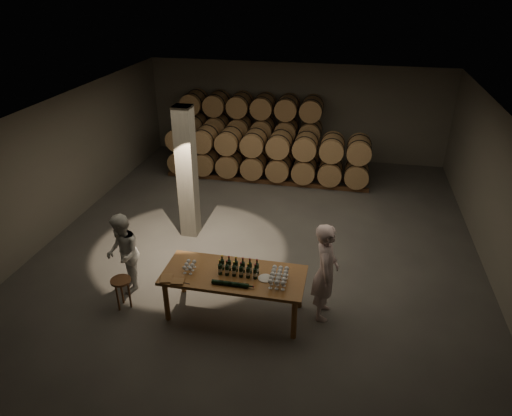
% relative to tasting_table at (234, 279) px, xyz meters
% --- Properties ---
extents(room, '(12.00, 12.00, 12.00)m').
position_rel_tasting_table_xyz_m(room, '(-1.80, 2.70, 0.80)').
color(room, '#4B4946').
rests_on(room, ground).
extents(tasting_table, '(2.60, 1.10, 0.90)m').
position_rel_tasting_table_xyz_m(tasting_table, '(0.00, 0.00, 0.00)').
color(tasting_table, brown).
rests_on(tasting_table, ground).
extents(barrel_stack_back, '(4.70, 0.95, 2.31)m').
position_rel_tasting_table_xyz_m(barrel_stack_back, '(-1.35, 7.70, 0.40)').
color(barrel_stack_back, brown).
rests_on(barrel_stack_back, ground).
extents(barrel_stack_front, '(6.26, 0.95, 1.57)m').
position_rel_tasting_table_xyz_m(barrel_stack_front, '(-0.57, 6.30, 0.03)').
color(barrel_stack_front, brown).
rests_on(barrel_stack_front, ground).
extents(bottle_cluster, '(0.73, 0.23, 0.31)m').
position_rel_tasting_table_xyz_m(bottle_cluster, '(0.08, 0.02, 0.21)').
color(bottle_cluster, black).
rests_on(bottle_cluster, tasting_table).
extents(lying_bottles, '(0.76, 0.08, 0.08)m').
position_rel_tasting_table_xyz_m(lying_bottles, '(0.03, -0.35, 0.14)').
color(lying_bottles, black).
rests_on(lying_bottles, tasting_table).
extents(glass_cluster_left, '(0.19, 0.30, 0.16)m').
position_rel_tasting_table_xyz_m(glass_cluster_left, '(-0.83, -0.05, 0.22)').
color(glass_cluster_left, silver).
rests_on(glass_cluster_left, tasting_table).
extents(glass_cluster_right, '(0.31, 0.53, 0.18)m').
position_rel_tasting_table_xyz_m(glass_cluster_right, '(0.83, -0.06, 0.24)').
color(glass_cluster_right, silver).
rests_on(glass_cluster_right, tasting_table).
extents(plate, '(0.26, 0.26, 0.02)m').
position_rel_tasting_table_xyz_m(plate, '(0.59, -0.02, 0.11)').
color(plate, silver).
rests_on(plate, tasting_table).
extents(notebook_near, '(0.25, 0.21, 0.03)m').
position_rel_tasting_table_xyz_m(notebook_near, '(-0.92, -0.44, 0.12)').
color(notebook_near, olive).
rests_on(notebook_near, tasting_table).
extents(notebook_corner, '(0.27, 0.31, 0.02)m').
position_rel_tasting_table_xyz_m(notebook_corner, '(-1.14, -0.40, 0.12)').
color(notebook_corner, olive).
rests_on(notebook_corner, tasting_table).
extents(pen, '(0.14, 0.02, 0.01)m').
position_rel_tasting_table_xyz_m(pen, '(-0.76, -0.45, 0.11)').
color(pen, black).
rests_on(pen, tasting_table).
extents(stool, '(0.38, 0.38, 0.64)m').
position_rel_tasting_table_xyz_m(stool, '(-2.14, -0.27, -0.27)').
color(stool, brown).
rests_on(stool, ground).
extents(person_man, '(0.46, 0.71, 1.94)m').
position_rel_tasting_table_xyz_m(person_man, '(1.63, 0.31, 0.17)').
color(person_man, silver).
rests_on(person_man, ground).
extents(person_woman, '(0.95, 1.02, 1.67)m').
position_rel_tasting_table_xyz_m(person_woman, '(-2.34, 0.30, 0.04)').
color(person_woman, silver).
rests_on(person_woman, ground).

